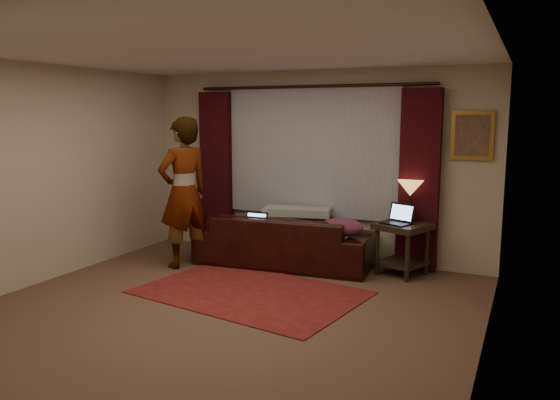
% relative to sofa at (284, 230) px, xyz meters
% --- Properties ---
extents(floor, '(5.00, 5.00, 0.01)m').
position_rel_sofa_xyz_m(floor, '(0.17, -1.91, -0.48)').
color(floor, brown).
rests_on(floor, ground).
extents(ceiling, '(5.00, 5.00, 0.02)m').
position_rel_sofa_xyz_m(ceiling, '(0.17, -1.91, 2.13)').
color(ceiling, silver).
rests_on(ceiling, ground).
extents(wall_back, '(5.00, 0.02, 2.60)m').
position_rel_sofa_xyz_m(wall_back, '(0.17, 0.59, 0.83)').
color(wall_back, beige).
rests_on(wall_back, ground).
extents(wall_left, '(0.02, 5.00, 2.60)m').
position_rel_sofa_xyz_m(wall_left, '(-2.33, -1.91, 0.83)').
color(wall_left, beige).
rests_on(wall_left, ground).
extents(wall_right, '(0.02, 5.00, 2.60)m').
position_rel_sofa_xyz_m(wall_right, '(2.67, -1.91, 0.83)').
color(wall_right, beige).
rests_on(wall_right, ground).
extents(sheer_curtain, '(2.50, 0.05, 1.80)m').
position_rel_sofa_xyz_m(sheer_curtain, '(0.17, 0.53, 1.03)').
color(sheer_curtain, '#A1A1AA').
rests_on(sheer_curtain, wall_back).
extents(drape_left, '(0.50, 0.14, 2.30)m').
position_rel_sofa_xyz_m(drape_left, '(-1.33, 0.48, 0.71)').
color(drape_left, black).
rests_on(drape_left, floor).
extents(drape_right, '(0.50, 0.14, 2.30)m').
position_rel_sofa_xyz_m(drape_right, '(1.67, 0.48, 0.71)').
color(drape_right, black).
rests_on(drape_right, floor).
extents(curtain_rod, '(0.04, 0.04, 3.40)m').
position_rel_sofa_xyz_m(curtain_rod, '(0.17, 0.48, 1.91)').
color(curtain_rod, black).
rests_on(curtain_rod, wall_back).
extents(picture_frame, '(0.50, 0.04, 0.60)m').
position_rel_sofa_xyz_m(picture_frame, '(2.27, 0.56, 1.28)').
color(picture_frame, '#B3802E').
rests_on(picture_frame, wall_back).
extents(sofa, '(2.41, 1.21, 0.94)m').
position_rel_sofa_xyz_m(sofa, '(0.00, 0.00, 0.00)').
color(sofa, black).
rests_on(sofa, floor).
extents(throw_blanket, '(0.97, 0.55, 0.11)m').
position_rel_sofa_xyz_m(throw_blanket, '(0.09, 0.24, 0.48)').
color(throw_blanket, '#9C9C95').
rests_on(throw_blanket, sofa).
extents(clothing_pile, '(0.67, 0.60, 0.23)m').
position_rel_sofa_xyz_m(clothing_pile, '(0.83, -0.04, 0.12)').
color(clothing_pile, '#652B42').
rests_on(clothing_pile, sofa).
extents(laptop_sofa, '(0.32, 0.34, 0.22)m').
position_rel_sofa_xyz_m(laptop_sofa, '(-0.37, -0.17, 0.11)').
color(laptop_sofa, black).
rests_on(laptop_sofa, sofa).
extents(area_rug, '(2.65, 1.98, 0.01)m').
position_rel_sofa_xyz_m(area_rug, '(0.15, -1.24, -0.46)').
color(area_rug, maroon).
rests_on(area_rug, floor).
extents(end_table, '(0.74, 0.74, 0.66)m').
position_rel_sofa_xyz_m(end_table, '(1.54, 0.20, -0.14)').
color(end_table, black).
rests_on(end_table, floor).
extents(tiffany_lamp, '(0.42, 0.42, 0.53)m').
position_rel_sofa_xyz_m(tiffany_lamp, '(1.59, 0.36, 0.45)').
color(tiffany_lamp, olive).
rests_on(tiffany_lamp, end_table).
extents(laptop_table, '(0.45, 0.47, 0.25)m').
position_rel_sofa_xyz_m(laptop_table, '(1.47, 0.12, 0.31)').
color(laptop_table, black).
rests_on(laptop_table, end_table).
extents(person, '(0.77, 0.77, 1.98)m').
position_rel_sofa_xyz_m(person, '(-1.16, -0.62, 0.52)').
color(person, '#9C9C95').
rests_on(person, floor).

